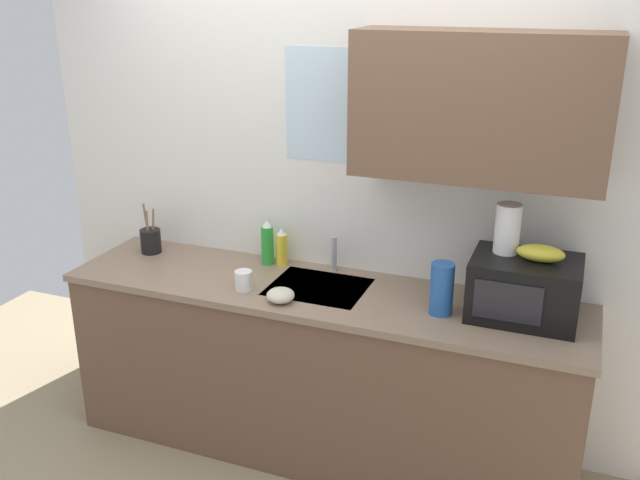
% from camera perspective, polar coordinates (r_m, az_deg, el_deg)
% --- Properties ---
extents(kitchen_wall_assembly, '(3.31, 0.42, 2.50)m').
position_cam_1_polar(kitchen_wall_assembly, '(3.43, 3.99, 4.71)').
color(kitchen_wall_assembly, white).
rests_on(kitchen_wall_assembly, ground).
extents(counter_unit, '(2.54, 0.63, 0.90)m').
position_cam_1_polar(counter_unit, '(3.56, -0.00, -10.51)').
color(counter_unit, brown).
rests_on(counter_unit, ground).
extents(sink_faucet, '(0.03, 0.03, 0.18)m').
position_cam_1_polar(sink_faucet, '(3.53, 1.16, -1.14)').
color(sink_faucet, '#B2B5BA').
rests_on(sink_faucet, counter_unit).
extents(microwave, '(0.46, 0.35, 0.27)m').
position_cam_1_polar(microwave, '(3.16, 16.35, -3.80)').
color(microwave, black).
rests_on(microwave, counter_unit).
extents(banana_bunch, '(0.20, 0.11, 0.07)m').
position_cam_1_polar(banana_bunch, '(3.09, 17.58, -1.03)').
color(banana_bunch, gold).
rests_on(banana_bunch, microwave).
extents(paper_towel_roll, '(0.11, 0.11, 0.22)m').
position_cam_1_polar(paper_towel_roll, '(3.13, 15.07, 0.91)').
color(paper_towel_roll, white).
rests_on(paper_towel_roll, microwave).
extents(dish_soap_bottle_yellow, '(0.06, 0.06, 0.20)m').
position_cam_1_polar(dish_soap_bottle_yellow, '(3.61, -3.15, -0.63)').
color(dish_soap_bottle_yellow, yellow).
rests_on(dish_soap_bottle_yellow, counter_unit).
extents(dish_soap_bottle_green, '(0.06, 0.06, 0.24)m').
position_cam_1_polar(dish_soap_bottle_green, '(3.62, -4.32, -0.28)').
color(dish_soap_bottle_green, green).
rests_on(dish_soap_bottle_green, counter_unit).
extents(cereal_canister, '(0.10, 0.10, 0.24)m').
position_cam_1_polar(cereal_canister, '(3.11, 9.91, -3.95)').
color(cereal_canister, '#2659A5').
rests_on(cereal_canister, counter_unit).
extents(mug_white, '(0.08, 0.08, 0.09)m').
position_cam_1_polar(mug_white, '(3.35, -6.26, -3.30)').
color(mug_white, white).
rests_on(mug_white, counter_unit).
extents(utensil_crock, '(0.11, 0.11, 0.28)m').
position_cam_1_polar(utensil_crock, '(3.89, -13.67, -0.01)').
color(utensil_crock, black).
rests_on(utensil_crock, counter_unit).
extents(small_bowl, '(0.13, 0.13, 0.06)m').
position_cam_1_polar(small_bowl, '(3.21, -3.25, -4.53)').
color(small_bowl, beige).
rests_on(small_bowl, counter_unit).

